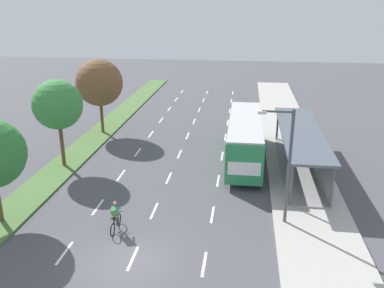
# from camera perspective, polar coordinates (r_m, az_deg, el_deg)

# --- Properties ---
(ground_plane) EXTENTS (140.00, 140.00, 0.00)m
(ground_plane) POSITION_cam_1_polar(r_m,az_deg,el_deg) (20.55, -8.52, -16.04)
(ground_plane) COLOR #4C4C51
(median_strip) EXTENTS (2.60, 52.00, 0.12)m
(median_strip) POSITION_cam_1_polar(r_m,az_deg,el_deg) (40.17, -12.32, 1.94)
(median_strip) COLOR #4C7038
(median_strip) RESTS_ON ground
(sidewalk_right) EXTENTS (4.50, 52.00, 0.15)m
(sidewalk_right) POSITION_cam_1_polar(r_m,az_deg,el_deg) (38.11, 13.41, 0.92)
(sidewalk_right) COLOR #ADAAA3
(sidewalk_right) RESTS_ON ground
(lane_divider_left) EXTENTS (0.14, 45.12, 0.01)m
(lane_divider_left) POSITION_cam_1_polar(r_m,az_deg,el_deg) (36.15, -6.65, 0.20)
(lane_divider_left) COLOR white
(lane_divider_left) RESTS_ON ground
(lane_divider_center) EXTENTS (0.14, 45.12, 0.01)m
(lane_divider_center) POSITION_cam_1_polar(r_m,az_deg,el_deg) (35.49, -1.16, -0.04)
(lane_divider_center) COLOR white
(lane_divider_center) RESTS_ON ground
(lane_divider_right) EXTENTS (0.14, 45.12, 0.01)m
(lane_divider_right) POSITION_cam_1_polar(r_m,az_deg,el_deg) (35.16, 4.49, -0.29)
(lane_divider_right) COLOR white
(lane_divider_right) RESTS_ON ground
(bus_shelter) EXTENTS (2.90, 13.18, 2.86)m
(bus_shelter) POSITION_cam_1_polar(r_m,az_deg,el_deg) (30.74, 15.42, -0.23)
(bus_shelter) COLOR gray
(bus_shelter) RESTS_ON sidewalk_right
(bus) EXTENTS (2.54, 11.29, 3.37)m
(bus) POSITION_cam_1_polar(r_m,az_deg,el_deg) (31.50, 7.45, 1.19)
(bus) COLOR #28844C
(bus) RESTS_ON ground
(cyclist) EXTENTS (0.46, 1.82, 1.71)m
(cyclist) POSITION_cam_1_polar(r_m,az_deg,el_deg) (22.69, -10.73, -10.12)
(cyclist) COLOR black
(cyclist) RESTS_ON ground
(median_tree_second) EXTENTS (3.60, 3.60, 6.49)m
(median_tree_second) POSITION_cam_1_polar(r_m,az_deg,el_deg) (30.88, -18.34, 5.25)
(median_tree_second) COLOR brown
(median_tree_second) RESTS_ON median_strip
(median_tree_third) EXTENTS (4.27, 4.27, 6.84)m
(median_tree_third) POSITION_cam_1_polar(r_m,az_deg,el_deg) (38.24, -12.88, 8.38)
(median_tree_third) COLOR brown
(median_tree_third) RESTS_ON median_strip
(streetlight) EXTENTS (1.91, 0.24, 6.50)m
(streetlight) POSITION_cam_1_polar(r_m,az_deg,el_deg) (22.19, 13.09, -2.13)
(streetlight) COLOR #4C4C51
(streetlight) RESTS_ON sidewalk_right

